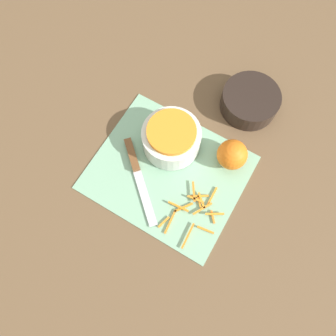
# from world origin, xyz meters

# --- Properties ---
(ground_plane) EXTENTS (4.00, 4.00, 0.00)m
(ground_plane) POSITION_xyz_m (0.00, 0.00, 0.00)
(ground_plane) COLOR brown
(cutting_board) EXTENTS (0.40, 0.33, 0.01)m
(cutting_board) POSITION_xyz_m (0.00, 0.00, 0.00)
(cutting_board) COLOR #84B793
(cutting_board) RESTS_ON ground_plane
(bowl_speckled) EXTENTS (0.16, 0.16, 0.09)m
(bowl_speckled) POSITION_xyz_m (-0.03, 0.07, 0.05)
(bowl_speckled) COLOR silver
(bowl_speckled) RESTS_ON cutting_board
(bowl_dark) EXTENTS (0.16, 0.16, 0.06)m
(bowl_dark) POSITION_xyz_m (0.10, 0.29, 0.03)
(bowl_dark) COLOR black
(bowl_dark) RESTS_ON ground_plane
(knife) EXTENTS (0.20, 0.18, 0.02)m
(knife) POSITION_xyz_m (-0.08, -0.03, 0.01)
(knife) COLOR brown
(knife) RESTS_ON cutting_board
(orange_left) EXTENTS (0.08, 0.08, 0.08)m
(orange_left) POSITION_xyz_m (0.13, 0.11, 0.05)
(orange_left) COLOR orange
(orange_left) RESTS_ON cutting_board
(peel_pile) EXTENTS (0.14, 0.18, 0.01)m
(peel_pile) POSITION_xyz_m (0.11, -0.06, 0.01)
(peel_pile) COLOR orange
(peel_pile) RESTS_ON cutting_board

